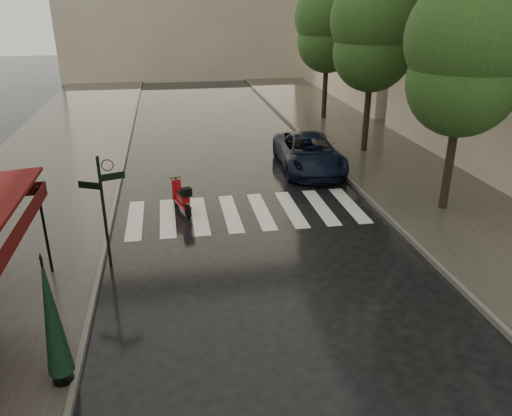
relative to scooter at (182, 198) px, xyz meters
name	(u,v)px	position (x,y,z in m)	size (l,w,h in m)	color
ground	(155,328)	(-0.86, -6.42, -0.49)	(120.00, 120.00, 0.00)	black
sidewalk_near	(50,168)	(-5.36, 5.58, -0.43)	(6.00, 60.00, 0.12)	#38332D
sidewalk_far	(379,151)	(9.39, 5.58, -0.43)	(5.50, 60.00, 0.12)	#38332D
curb_near	(124,164)	(-2.31, 5.58, -0.42)	(0.12, 60.00, 0.16)	#595651
curb_far	(321,153)	(6.59, 5.58, -0.42)	(0.12, 60.00, 0.16)	#595651
crosswalk	(246,212)	(2.11, -0.42, -0.48)	(7.85, 3.20, 0.01)	silver
signpost	(103,204)	(-2.06, -3.42, 1.34)	(1.17, 0.29, 3.10)	black
tree_near	(467,48)	(8.74, -1.42, 4.83)	(3.80, 3.80, 7.99)	black
tree_mid	(374,26)	(8.64, 5.58, 5.10)	(3.80, 3.80, 8.34)	black
tree_far	(328,22)	(8.84, 12.58, 4.97)	(3.80, 3.80, 8.16)	black
scooter	(182,198)	(0.00, 0.00, 0.00)	(0.72, 1.56, 1.06)	black
parked_car	(309,153)	(5.43, 3.72, 0.23)	(2.39, 5.17, 1.44)	black
parasol_front	(52,317)	(-2.51, -7.92, 1.05)	(0.47, 0.47, 2.63)	black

